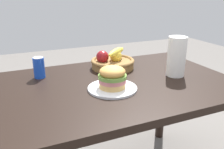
# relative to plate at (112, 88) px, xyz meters

# --- Properties ---
(dining_table) EXTENTS (1.40, 0.90, 0.75)m
(dining_table) POSITION_rel_plate_xyz_m (0.04, 0.09, -0.11)
(dining_table) COLOR black
(dining_table) RESTS_ON ground_plane
(plate) EXTENTS (0.26, 0.26, 0.01)m
(plate) POSITION_rel_plate_xyz_m (0.00, 0.00, 0.00)
(plate) COLOR white
(plate) RESTS_ON dining_table
(sandwich) EXTENTS (0.15, 0.15, 0.12)m
(sandwich) POSITION_rel_plate_xyz_m (0.00, 0.00, 0.06)
(sandwich) COLOR #DBAD60
(sandwich) RESTS_ON plate
(soda_can) EXTENTS (0.07, 0.07, 0.13)m
(soda_can) POSITION_rel_plate_xyz_m (-0.33, 0.34, 0.06)
(soda_can) COLOR blue
(soda_can) RESTS_ON dining_table
(fruit_basket) EXTENTS (0.29, 0.29, 0.14)m
(fruit_basket) POSITION_rel_plate_xyz_m (0.15, 0.34, 0.04)
(fruit_basket) COLOR olive
(fruit_basket) RESTS_ON dining_table
(paper_towel_roll) EXTENTS (0.11, 0.11, 0.24)m
(paper_towel_roll) POSITION_rel_plate_xyz_m (0.44, 0.05, 0.11)
(paper_towel_roll) COLOR white
(paper_towel_roll) RESTS_ON dining_table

